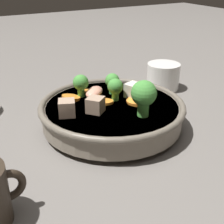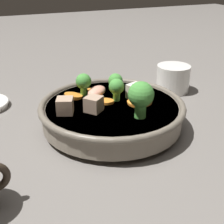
{
  "view_description": "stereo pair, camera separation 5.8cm",
  "coord_description": "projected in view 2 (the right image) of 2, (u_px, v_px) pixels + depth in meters",
  "views": [
    {
      "loc": [
        -0.26,
        -0.46,
        0.28
      ],
      "look_at": [
        0.0,
        0.0,
        0.03
      ],
      "focal_mm": 50.0,
      "sensor_mm": 36.0,
      "label": 1
    },
    {
      "loc": [
        -0.21,
        -0.48,
        0.28
      ],
      "look_at": [
        0.0,
        0.0,
        0.03
      ],
      "focal_mm": 50.0,
      "sensor_mm": 36.0,
      "label": 2
    }
  ],
  "objects": [
    {
      "name": "ground_plane",
      "position": [
        112.0,
        127.0,
        0.6
      ],
      "size": [
        3.0,
        3.0,
        0.0
      ],
      "primitive_type": "plane",
      "color": "slate"
    },
    {
      "name": "stirfry_bowl",
      "position": [
        112.0,
        111.0,
        0.58
      ],
      "size": [
        0.27,
        0.27,
        0.11
      ],
      "color": "slate",
      "rests_on": "ground_plane"
    },
    {
      "name": "tea_cup",
      "position": [
        173.0,
        78.0,
        0.75
      ],
      "size": [
        0.08,
        0.08,
        0.06
      ],
      "color": "white",
      "rests_on": "ground_plane"
    }
  ]
}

